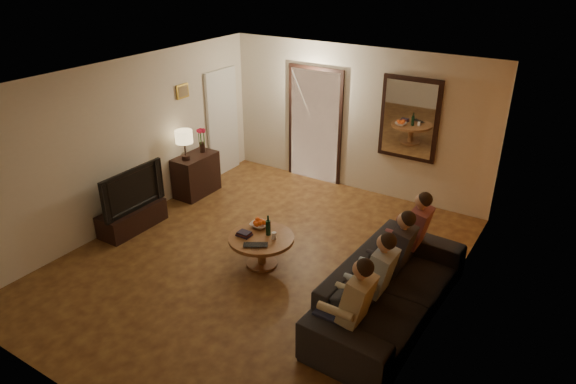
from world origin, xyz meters
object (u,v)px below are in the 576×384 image
Objects in this scene: tv at (128,188)px; wine_bottle at (268,225)px; dresser at (196,175)px; table_lamp at (185,145)px; laptop at (255,247)px; person_a at (351,313)px; bowl at (260,225)px; person_b at (374,284)px; sofa at (390,289)px; coffee_table at (262,251)px; person_c at (394,260)px; person_d at (411,239)px; tv_stand at (132,218)px; dog at (373,265)px.

wine_bottle is at bearing -81.70° from tv.
table_lamp is (0.00, -0.22, 0.64)m from dresser.
table_lamp is at bearing 119.00° from laptop.
table_lamp reaches higher than person_a.
dresser is 3.20× the size of bowl.
person_b is 2.12m from bowl.
sofa is 2.83× the size of coffee_table.
table_lamp is at bearing 160.86° from person_b.
person_a is at bearing -54.21° from laptop.
wine_bottle is at bearing 164.79° from person_b.
person_c is (0.00, 0.60, 0.00)m from person_b.
sofa is at bearing -8.24° from bowl.
person_c is (4.18, -1.07, 0.23)m from dresser.
table_lamp reaches higher than bowl.
bowl is at bearing 129.29° from coffee_table.
person_d is 2.06m from laptop.
wine_bottle is (-1.79, -0.11, 0.01)m from person_c.
laptop is (2.44, -0.03, 0.28)m from tv_stand.
dresser is 2.67m from coffee_table.
table_lamp is at bearing 153.87° from person_a.
dresser is at bearing 153.75° from bowl.
tv_stand is 0.52m from tv.
person_a is 2.10m from wine_bottle.
table_lamp is 4.21m from person_d.
coffee_table is at bearing -50.71° from bowl.
sofa is (4.28, 0.16, -0.33)m from tv.
wine_bottle is at bearing 8.30° from tv_stand.
wine_bottle reaches higher than coffee_table.
laptop is at bearing -90.75° from tv.
person_d is (0.00, 0.60, 0.00)m from person_c.
laptop is at bearing 176.47° from person_b.
dresser reaches higher than dog.
tv reaches higher than tv_stand.
table_lamp is 0.46× the size of tv.
tv_stand is at bearing -90.00° from dresser.
person_d is (4.18, -0.25, -0.41)m from table_lamp.
person_b is 0.94m from dog.
tv_stand is 4.23m from person_c.
person_b is 1.86m from wine_bottle.
sofa reaches higher than dog.
bowl is (2.16, -0.84, -0.53)m from table_lamp.
laptop is (2.44, -0.03, -0.24)m from tv.
bowl is (2.16, -1.06, 0.11)m from dresser.
dog is (-0.34, 0.21, -0.32)m from person_c.
wine_bottle reaches higher than tv_stand.
person_d is 1.93m from wine_bottle.
person_a reaches higher than dog.
bowl is at bearing 12.25° from tv_stand.
sofa is at bearing -29.54° from dog.
person_a is 1.00× the size of person_b.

